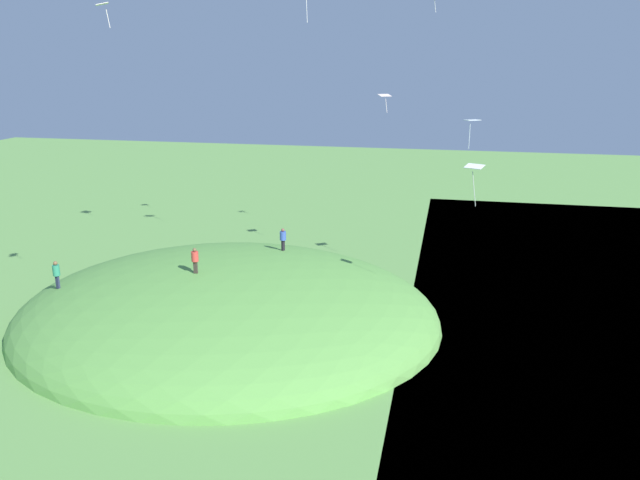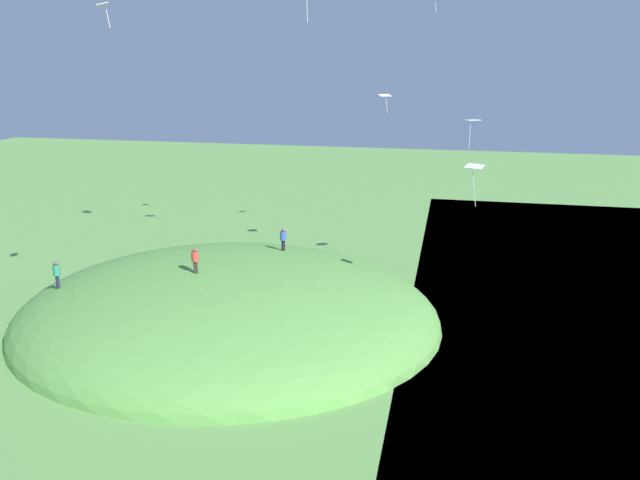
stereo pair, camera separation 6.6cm
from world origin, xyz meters
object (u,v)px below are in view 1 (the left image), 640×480
person_watching_kites (56,271)px  kite_7 (474,169)px  person_walking_path (195,258)px  kite_1 (472,122)px  kite_0 (102,5)px  person_with_child (283,237)px  kite_4 (385,96)px

person_watching_kites → kite_7: kite_7 is taller
person_walking_path → kite_1: size_ratio=0.85×
person_watching_kites → kite_0: kite_0 is taller
person_with_child → kite_7: size_ratio=0.69×
person_walking_path → kite_4: 17.43m
kite_1 → person_with_child: bearing=12.4°
kite_0 → kite_7: size_ratio=0.51×
kite_7 → person_walking_path: bearing=1.9°
kite_1 → kite_4: 6.46m
kite_4 → person_with_child: bearing=37.0°
person_watching_kites → person_walking_path: bearing=22.9°
kite_0 → kite_7: kite_0 is taller
kite_7 → kite_1: bearing=-89.6°
person_walking_path → kite_1: 19.84m
kite_1 → kite_7: size_ratio=0.81×
person_walking_path → kite_1: bearing=31.6°
kite_0 → kite_4: (-12.10, -15.40, -5.08)m
person_watching_kites → person_with_child: person_with_child is taller
person_watching_kites → kite_4: 24.47m
person_walking_path → person_watching_kites: 8.84m
person_with_child → kite_1: size_ratio=0.85×
kite_7 → person_watching_kites: bearing=3.8°
kite_4 → kite_7: kite_4 is taller
kite_7 → kite_0: bearing=14.5°
person_with_child → kite_1: (-12.20, -2.69, 7.81)m
kite_1 → kite_4: bearing=-18.5°
person_with_child → kite_7: bearing=89.6°
person_with_child → kite_7: (-12.25, 6.01, 6.17)m
person_walking_path → kite_4: size_ratio=1.28×
person_walking_path → person_with_child: 7.52m
kite_1 → kite_4: (5.98, -2.00, 1.43)m
person_with_child → kite_7: 14.98m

